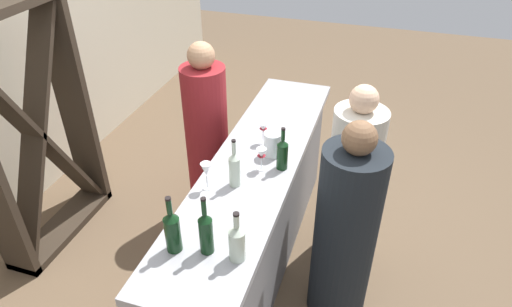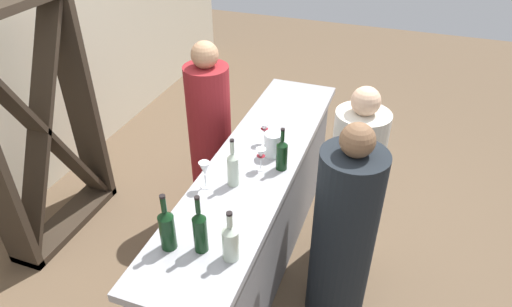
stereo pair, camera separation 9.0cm
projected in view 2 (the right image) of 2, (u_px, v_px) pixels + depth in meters
ground_plane at (256, 263)px, 3.48m from camera, size 12.00×12.00×0.00m
bar_counter at (256, 215)px, 3.20m from camera, size 2.48×0.55×0.97m
wine_rack at (39, 130)px, 3.31m from camera, size 1.00×0.28×1.87m
wine_bottle_leftmost_dark_green at (167, 228)px, 2.22m from camera, size 0.08×0.08×0.33m
wine_bottle_second_left_clear_pale at (230, 241)px, 2.17m from camera, size 0.08×0.08×0.29m
wine_bottle_center_dark_green at (200, 230)px, 2.20m from camera, size 0.07×0.07×0.34m
wine_bottle_second_right_clear_pale at (233, 168)px, 2.66m from camera, size 0.07×0.07×0.32m
wine_bottle_rightmost_dark_green at (282, 154)px, 2.79m from camera, size 0.07×0.07×0.29m
wine_glass_near_left at (261, 155)px, 2.79m from camera, size 0.06×0.06×0.15m
wine_glass_near_center at (264, 129)px, 3.05m from camera, size 0.06×0.06×0.15m
wine_glass_near_right at (205, 170)px, 2.63m from camera, size 0.07×0.07×0.18m
water_pitcher at (273, 144)px, 2.94m from camera, size 0.12×0.12×0.16m
person_left_guest at (343, 237)px, 2.77m from camera, size 0.49×0.49×1.47m
person_center_guest at (353, 185)px, 3.24m from camera, size 0.37×0.37×1.42m
person_right_guest at (210, 139)px, 3.64m from camera, size 0.44×0.44×1.52m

